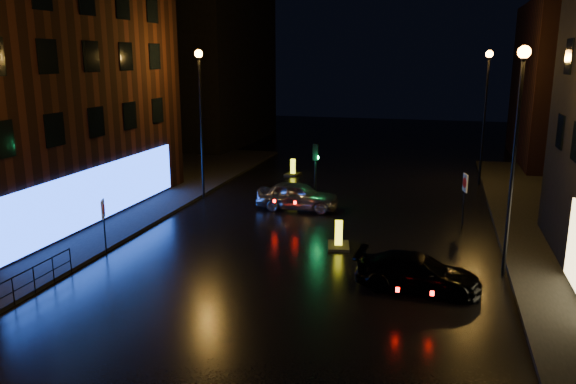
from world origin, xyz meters
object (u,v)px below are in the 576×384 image
object	(u,v)px
bollard_far	(293,171)
bollard_near	(338,241)
silver_hatchback	(298,196)
road_sign_left	(103,214)
traffic_signal	(315,197)
road_sign_right	(465,187)
dark_sedan	(418,273)

from	to	relation	value
bollard_far	bollard_near	bearing A→B (deg)	-57.79
silver_hatchback	road_sign_left	bearing A→B (deg)	145.30
traffic_signal	road_sign_right	bearing A→B (deg)	-13.76
traffic_signal	silver_hatchback	bearing A→B (deg)	-131.70
silver_hatchback	road_sign_right	xyz separation A→B (m)	(8.46, -1.03, 1.20)
dark_sedan	bollard_near	world-z (taller)	dark_sedan
bollard_far	road_sign_left	bearing A→B (deg)	-90.88
bollard_far	road_sign_right	distance (m)	14.72
traffic_signal	road_sign_left	size ratio (longest dim) A/B	1.49
road_sign_left	dark_sedan	bearing A→B (deg)	-25.50
traffic_signal	bollard_near	distance (m)	6.87
bollard_far	road_sign_right	bearing A→B (deg)	-31.17
road_sign_left	road_sign_right	bearing A→B (deg)	4.83
silver_hatchback	road_sign_right	size ratio (longest dim) A/B	1.68
traffic_signal	bollard_far	distance (m)	8.43
dark_sedan	bollard_far	size ratio (longest dim) A/B	3.11
dark_sedan	silver_hatchback	bearing A→B (deg)	40.06
dark_sedan	bollard_far	bearing A→B (deg)	31.52
traffic_signal	bollard_far	world-z (taller)	traffic_signal
dark_sedan	road_sign_left	bearing A→B (deg)	92.72
bollard_near	road_sign_right	world-z (taller)	road_sign_right
traffic_signal	dark_sedan	world-z (taller)	traffic_signal
silver_hatchback	bollard_near	size ratio (longest dim) A/B	2.90
traffic_signal	dark_sedan	bearing A→B (deg)	-59.63
road_sign_left	road_sign_right	distance (m)	16.44
silver_hatchback	road_sign_left	distance (m)	10.79
traffic_signal	bollard_far	size ratio (longest dim) A/B	2.46
silver_hatchback	traffic_signal	bearing A→B (deg)	-42.89
bollard_near	bollard_far	bearing A→B (deg)	100.84
traffic_signal	bollard_near	world-z (taller)	traffic_signal
silver_hatchback	bollard_far	world-z (taller)	silver_hatchback
dark_sedan	bollard_near	xyz separation A→B (m)	(-3.48, 3.73, -0.37)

